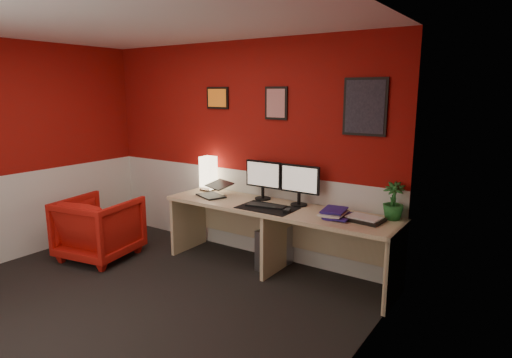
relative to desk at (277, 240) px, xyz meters
name	(u,v)px	position (x,y,z in m)	size (l,w,h in m)	color
ground	(129,305)	(-0.73, -1.41, -0.36)	(4.00, 3.50, 0.01)	black
ceiling	(110,19)	(-0.73, -1.41, 2.13)	(4.00, 3.50, 0.01)	white
wall_back	(240,149)	(-0.73, 0.34, 0.89)	(4.00, 0.01, 2.50)	maroon
wall_left	(2,153)	(-2.73, -1.41, 0.89)	(0.01, 3.50, 2.50)	maroon
wall_right	(337,206)	(1.27, -1.41, 0.89)	(0.01, 3.50, 2.50)	maroon
wainscot_back	(240,210)	(-0.73, 0.34, 0.14)	(4.00, 0.01, 1.00)	silver
wainscot_left	(10,218)	(-2.73, -1.41, 0.14)	(0.01, 3.50, 1.00)	silver
wainscot_right	(331,319)	(1.26, -1.41, 0.14)	(0.01, 3.50, 1.00)	silver
desk	(277,240)	(0.00, 0.00, 0.00)	(2.60, 0.65, 0.73)	tan
shoji_lamp	(208,174)	(-1.10, 0.20, 0.56)	(0.16, 0.16, 0.40)	#FFE5B2
laptop	(211,187)	(-0.87, -0.04, 0.47)	(0.33, 0.23, 0.22)	black
monitor_left	(263,174)	(-0.31, 0.20, 0.66)	(0.45, 0.06, 0.58)	black
monitor_right	(299,179)	(0.16, 0.18, 0.66)	(0.45, 0.06, 0.58)	black
desk_mat	(267,208)	(-0.06, -0.10, 0.37)	(0.60, 0.38, 0.01)	black
keyboard	(266,206)	(-0.09, -0.07, 0.38)	(0.42, 0.14, 0.02)	black
mouse	(287,211)	(0.20, -0.13, 0.39)	(0.06, 0.10, 0.03)	black
book_bottom	(328,214)	(0.59, -0.01, 0.38)	(0.24, 0.32, 0.03)	navy
book_middle	(323,212)	(0.54, -0.03, 0.40)	(0.22, 0.30, 0.02)	silver
book_top	(324,209)	(0.54, -0.01, 0.43)	(0.22, 0.29, 0.03)	navy
zen_tray	(364,219)	(0.94, 0.03, 0.38)	(0.35, 0.25, 0.03)	black
potted_plant	(393,201)	(1.15, 0.23, 0.54)	(0.20, 0.20, 0.36)	#19591E
pc_tower	(275,247)	(-0.09, 0.11, -0.14)	(0.20, 0.45, 0.45)	#99999E
armchair	(100,228)	(-1.94, -0.80, 0.00)	(0.77, 0.79, 0.72)	#AD0E07
art_left	(218,98)	(-1.04, 0.33, 1.49)	(0.32, 0.02, 0.26)	orange
art_center	(276,103)	(-0.22, 0.33, 1.44)	(0.28, 0.02, 0.36)	red
art_right	(365,107)	(0.79, 0.33, 1.42)	(0.44, 0.02, 0.56)	black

